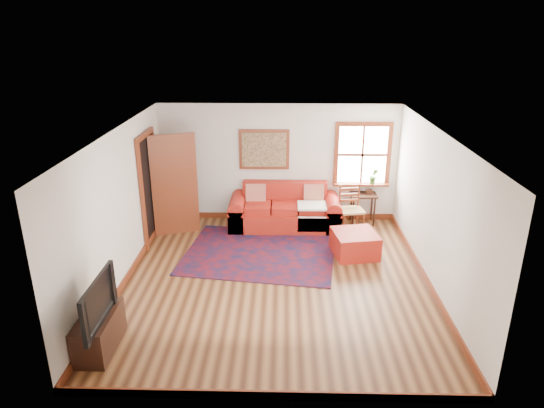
{
  "coord_description": "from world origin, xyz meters",
  "views": [
    {
      "loc": [
        0.11,
        -7.12,
        4.04
      ],
      "look_at": [
        -0.08,
        0.6,
        1.13
      ],
      "focal_mm": 32.0,
      "sensor_mm": 36.0,
      "label": 1
    }
  ],
  "objects_px": {
    "red_leather_sofa": "(285,213)",
    "media_cabinet": "(99,332)",
    "ladder_back_chair": "(351,207)",
    "side_table": "(363,199)",
    "red_ottoman": "(355,244)"
  },
  "relations": [
    {
      "from": "red_leather_sofa",
      "to": "ladder_back_chair",
      "type": "relative_size",
      "value": 2.35
    },
    {
      "from": "red_leather_sofa",
      "to": "media_cabinet",
      "type": "height_order",
      "value": "red_leather_sofa"
    },
    {
      "from": "red_leather_sofa",
      "to": "ladder_back_chair",
      "type": "height_order",
      "value": "ladder_back_chair"
    },
    {
      "from": "side_table",
      "to": "media_cabinet",
      "type": "bearing_deg",
      "value": -132.89
    },
    {
      "from": "side_table",
      "to": "ladder_back_chair",
      "type": "xyz_separation_m",
      "value": [
        -0.32,
        -0.47,
        -0.0
      ]
    },
    {
      "from": "red_leather_sofa",
      "to": "ladder_back_chair",
      "type": "distance_m",
      "value": 1.37
    },
    {
      "from": "red_ottoman",
      "to": "side_table",
      "type": "bearing_deg",
      "value": 66.1
    },
    {
      "from": "red_leather_sofa",
      "to": "media_cabinet",
      "type": "xyz_separation_m",
      "value": [
        -2.42,
        -4.17,
        -0.04
      ]
    },
    {
      "from": "red_leather_sofa",
      "to": "red_ottoman",
      "type": "distance_m",
      "value": 1.84
    },
    {
      "from": "red_leather_sofa",
      "to": "side_table",
      "type": "relative_size",
      "value": 3.51
    },
    {
      "from": "red_leather_sofa",
      "to": "side_table",
      "type": "xyz_separation_m",
      "value": [
        1.66,
        0.22,
        0.23
      ]
    },
    {
      "from": "side_table",
      "to": "ladder_back_chair",
      "type": "bearing_deg",
      "value": -124.56
    },
    {
      "from": "red_leather_sofa",
      "to": "side_table",
      "type": "height_order",
      "value": "red_leather_sofa"
    },
    {
      "from": "red_leather_sofa",
      "to": "side_table",
      "type": "bearing_deg",
      "value": 7.72
    },
    {
      "from": "media_cabinet",
      "to": "side_table",
      "type": "bearing_deg",
      "value": 47.11
    }
  ]
}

